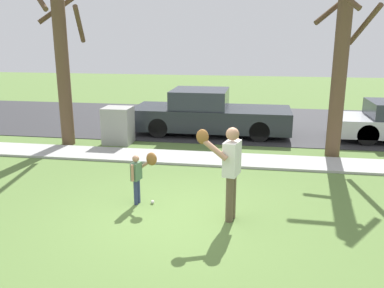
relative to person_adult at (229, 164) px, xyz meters
name	(u,v)px	position (x,y,z in m)	size (l,w,h in m)	color
ground_plane	(203,161)	(-0.94, 3.47, -1.05)	(48.00, 48.00, 0.00)	#567538
sidewalk_strip	(203,158)	(-0.94, 3.57, -1.02)	(36.00, 1.20, 0.06)	#A3A39E
road_surface	(221,122)	(-0.94, 8.57, -1.04)	(36.00, 6.80, 0.02)	#2D2D30
person_adult	(229,164)	(0.00, 0.00, 0.00)	(0.78, 0.59, 1.70)	brown
person_child	(141,171)	(-1.75, 0.45, -0.37)	(0.51, 0.35, 1.04)	navy
baseball	(152,202)	(-1.53, 0.46, -1.01)	(0.07, 0.07, 0.07)	white
utility_cabinet	(118,125)	(-3.76, 4.87, -0.49)	(0.84, 0.75, 1.12)	gray
street_tree_near	(342,51)	(2.54, 4.54, 1.79)	(1.85, 1.88, 5.35)	brown
street_tree_far	(61,48)	(-5.24, 4.51, 1.83)	(1.85, 1.88, 5.42)	brown
parked_pickup_dark	(209,114)	(-1.16, 6.57, -0.37)	(5.20, 1.95, 1.48)	#23282D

